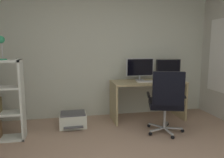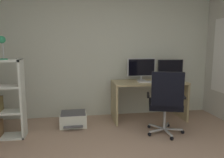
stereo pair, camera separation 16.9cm
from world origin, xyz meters
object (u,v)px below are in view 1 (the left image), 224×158
monitor_secondary (168,67)px  computer_mouse (161,81)px  printer (73,120)px  desk_lamp (1,42)px  office_chair (166,100)px  keyboard (146,82)px  desk (147,92)px  monitor_main (140,68)px

monitor_secondary → computer_mouse: (-0.26, -0.26, -0.23)m
printer → desk_lamp: bearing=-161.4°
computer_mouse → office_chair: office_chair is taller
keyboard → office_chair: (0.09, -0.69, -0.19)m
desk → monitor_secondary: size_ratio=2.73×
desk_lamp → keyboard: bearing=9.0°
monitor_main → monitor_secondary: 0.60m
office_chair → keyboard: bearing=97.1°
monitor_secondary → keyboard: monitor_secondary is taller
desk → computer_mouse: bearing=-29.8°
keyboard → desk: bearing=58.0°
monitor_main → printer: (-1.33, -0.27, -0.88)m
office_chair → computer_mouse: bearing=72.7°
keyboard → desk_lamp: 2.51m
keyboard → desk_lamp: (-2.38, -0.38, 0.72)m
desk → printer: desk is taller
office_chair → desk_lamp: size_ratio=3.01×
keyboard → computer_mouse: computer_mouse is taller
computer_mouse → office_chair: (-0.21, -0.66, -0.19)m
monitor_secondary → printer: (-1.93, -0.27, -0.88)m
computer_mouse → printer: (-1.67, -0.01, -0.65)m
office_chair → monitor_secondary: bearing=63.2°
monitor_main → printer: bearing=-168.6°
monitor_secondary → office_chair: monitor_secondary is taller
desk → monitor_secondary: 0.67m
desk → keyboard: bearing=-125.8°
desk → computer_mouse: computer_mouse is taller
monitor_main → computer_mouse: bearing=-36.8°
desk_lamp → computer_mouse: bearing=7.4°
monitor_secondary → office_chair: (-0.47, -0.92, -0.42)m
desk → computer_mouse: 0.34m
keyboard → office_chair: size_ratio=0.32×
keyboard → printer: (-1.38, -0.04, -0.64)m
monitor_main → office_chair: 1.02m
desk → monitor_secondary: bearing=15.1°
desk → desk_lamp: desk_lamp is taller
monitor_main → keyboard: size_ratio=1.67×
keyboard → office_chair: office_chair is taller
desk_lamp → printer: desk_lamp is taller
keyboard → monitor_main: bearing=105.9°
monitor_secondary → desk_lamp: bearing=-168.3°
keyboard → printer: size_ratio=0.73×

